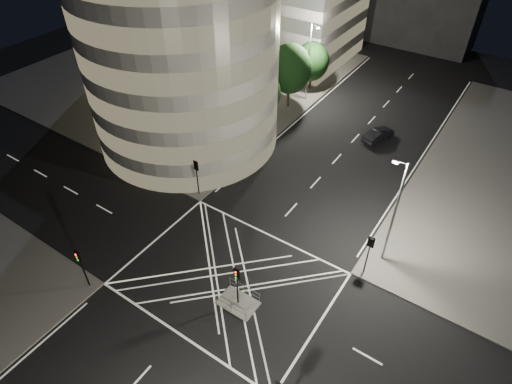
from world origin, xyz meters
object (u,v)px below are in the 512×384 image
Objects in this scene: central_island at (238,303)px; street_lamp_left_near at (223,122)px; traffic_signal_island at (237,280)px; street_lamp_right_far at (394,211)px; traffic_signal_fl at (197,171)px; traffic_signal_fr at (369,248)px; street_lamp_left_far at (309,60)px; sedan at (378,135)px; traffic_signal_nl at (80,262)px.

street_lamp_left_near reaches higher than central_island.
traffic_signal_island is 0.40× the size of street_lamp_right_far.
traffic_signal_fl is (-10.80, 8.30, 2.84)m from central_island.
traffic_signal_island is at bearing -129.33° from traffic_signal_fr.
traffic_signal_fl is 23.36m from street_lamp_left_far.
sedan is at bearing 60.29° from traffic_signal_fl.
traffic_signal_nl is 0.40× the size of street_lamp_right_far.
central_island is at bearing -49.73° from street_lamp_left_near.
street_lamp_left_near is 19.01m from sedan.
street_lamp_left_near is at bearing 130.27° from central_island.
central_island is 0.75× the size of traffic_signal_fl.
street_lamp_right_far is (18.24, 15.80, 2.63)m from traffic_signal_nl.
sedan is at bearing 108.64° from traffic_signal_fr.
street_lamp_right_far is 2.32× the size of sedan.
traffic_signal_island is at bearing -125.30° from street_lamp_right_far.
street_lamp_left_far is at bearing 128.17° from traffic_signal_fr.
central_island is 13.91m from traffic_signal_fl.
traffic_signal_fr is 0.93× the size of sedan.
sedan is (11.06, 32.99, -2.20)m from traffic_signal_nl.
street_lamp_left_near is (-11.44, 13.50, 5.47)m from central_island.
sedan is at bearing 50.49° from street_lamp_left_near.
street_lamp_left_far and street_lamp_right_far have the same top height.
street_lamp_right_far is at bearing 40.91° from traffic_signal_nl.
traffic_signal_fl and traffic_signal_nl have the same top height.
street_lamp_left_far is 13.22m from sedan.
central_island is 0.70× the size of sedan.
sedan reaches higher than central_island.
traffic_signal_nl is 1.00× the size of traffic_signal_island.
traffic_signal_nl is at bearing -139.09° from street_lamp_right_far.
traffic_signal_fr is at bearing 0.00° from traffic_signal_fl.
central_island is at bearing -129.33° from traffic_signal_fr.
street_lamp_left_far is (-18.24, 23.20, 2.63)m from traffic_signal_fr.
traffic_signal_fl is 22.43m from sedan.
sedan is (11.06, 19.39, -2.20)m from traffic_signal_fl.
traffic_signal_fl is 0.40× the size of street_lamp_right_far.
street_lamp_left_far is at bearing -0.34° from sedan.
central_island is 0.30× the size of street_lamp_left_near.
traffic_signal_nl and traffic_signal_island have the same top height.
traffic_signal_nl is at bearing -89.01° from street_lamp_left_far.
traffic_signal_nl is (-10.80, -5.30, 2.84)m from central_island.
traffic_signal_fl is 1.00× the size of traffic_signal_fr.
traffic_signal_island is at bearing -49.73° from street_lamp_left_near.
street_lamp_right_far reaches higher than traffic_signal_fr.
street_lamp_left_near is 1.00× the size of street_lamp_left_far.
street_lamp_left_near is (-0.64, 18.80, 2.63)m from traffic_signal_nl.
street_lamp_left_near is at bearing 170.97° from street_lamp_right_far.
traffic_signal_island is at bearing -70.05° from street_lamp_left_far.
traffic_signal_island is (-6.80, -8.30, 0.00)m from traffic_signal_fr.
traffic_signal_fl is at bearing 90.00° from traffic_signal_nl.
traffic_signal_fl and traffic_signal_fr have the same top height.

